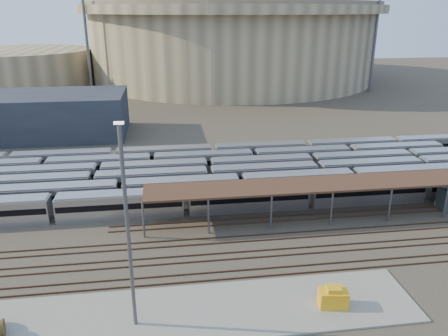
% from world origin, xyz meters
% --- Properties ---
extents(ground, '(420.00, 420.00, 0.00)m').
position_xyz_m(ground, '(0.00, 0.00, 0.00)').
color(ground, '#383026').
rests_on(ground, ground).
extents(apron, '(50.00, 9.00, 0.20)m').
position_xyz_m(apron, '(-5.00, -15.00, 0.10)').
color(apron, gray).
rests_on(apron, ground).
extents(subway_trains, '(126.11, 23.90, 3.60)m').
position_xyz_m(subway_trains, '(1.12, 18.50, 1.80)').
color(subway_trains, '#A6A5AA').
rests_on(subway_trains, ground).
extents(inspection_shed, '(60.30, 6.00, 5.30)m').
position_xyz_m(inspection_shed, '(22.00, 4.00, 4.98)').
color(inspection_shed, '#535257').
rests_on(inspection_shed, ground).
extents(empty_tracks, '(170.00, 9.62, 0.18)m').
position_xyz_m(empty_tracks, '(0.00, -5.00, 0.09)').
color(empty_tracks, '#4C3323').
rests_on(empty_tracks, ground).
extents(stadium, '(124.00, 124.00, 32.50)m').
position_xyz_m(stadium, '(25.00, 140.00, 16.47)').
color(stadium, tan).
rests_on(stadium, ground).
extents(secondary_arena, '(56.00, 56.00, 14.00)m').
position_xyz_m(secondary_arena, '(-60.00, 130.00, 7.00)').
color(secondary_arena, tan).
rests_on(secondary_arena, ground).
extents(service_building, '(42.00, 20.00, 10.00)m').
position_xyz_m(service_building, '(-35.00, 55.00, 5.00)').
color(service_building, '#1E232D').
rests_on(service_building, ground).
extents(floodlight_0, '(4.00, 1.00, 38.40)m').
position_xyz_m(floodlight_0, '(-30.00, 110.00, 20.65)').
color(floodlight_0, '#535257').
rests_on(floodlight_0, ground).
extents(floodlight_2, '(4.00, 1.00, 38.40)m').
position_xyz_m(floodlight_2, '(70.00, 100.00, 20.65)').
color(floodlight_2, '#535257').
rests_on(floodlight_2, ground).
extents(floodlight_3, '(4.00, 1.00, 38.40)m').
position_xyz_m(floodlight_3, '(-10.00, 160.00, 20.65)').
color(floodlight_3, '#535257').
rests_on(floodlight_3, ground).
extents(yard_light_pole, '(0.81, 0.36, 19.82)m').
position_xyz_m(yard_light_pole, '(-8.27, -15.99, 10.19)').
color(yard_light_pole, '#535257').
rests_on(yard_light_pole, apron).
extents(yellow_equipment, '(3.03, 2.12, 1.77)m').
position_xyz_m(yellow_equipment, '(11.40, -15.94, 1.08)').
color(yellow_equipment, gold).
rests_on(yellow_equipment, apron).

